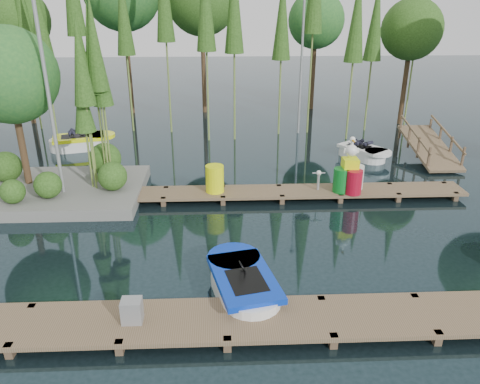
{
  "coord_description": "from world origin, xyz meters",
  "views": [
    {
      "loc": [
        -0.07,
        -12.6,
        6.59
      ],
      "look_at": [
        0.5,
        0.5,
        1.1
      ],
      "focal_mm": 35.0,
      "sensor_mm": 36.0,
      "label": 1
    }
  ],
  "objects_px": {
    "boat_yellow_far": "(81,142)",
    "utility_cabinet": "(132,311)",
    "drum_cluster": "(350,176)",
    "island": "(35,106)",
    "boat_blue": "(243,286)",
    "yellow_barrel": "(215,179)"
  },
  "relations": [
    {
      "from": "utility_cabinet",
      "to": "boat_yellow_far",
      "type": "bearing_deg",
      "value": 109.29
    },
    {
      "from": "boat_blue",
      "to": "drum_cluster",
      "type": "bearing_deg",
      "value": 42.05
    },
    {
      "from": "yellow_barrel",
      "to": "utility_cabinet",
      "type": "bearing_deg",
      "value": -103.53
    },
    {
      "from": "island",
      "to": "boat_blue",
      "type": "distance_m",
      "value": 9.84
    },
    {
      "from": "boat_blue",
      "to": "yellow_barrel",
      "type": "relative_size",
      "value": 3.3
    },
    {
      "from": "yellow_barrel",
      "to": "boat_blue",
      "type": "bearing_deg",
      "value": -83.13
    },
    {
      "from": "boat_blue",
      "to": "island",
      "type": "bearing_deg",
      "value": 122.86
    },
    {
      "from": "utility_cabinet",
      "to": "drum_cluster",
      "type": "xyz_separation_m",
      "value": [
        6.38,
        6.85,
        0.31
      ]
    },
    {
      "from": "island",
      "to": "drum_cluster",
      "type": "distance_m",
      "value": 10.99
    },
    {
      "from": "boat_yellow_far",
      "to": "utility_cabinet",
      "type": "relative_size",
      "value": 6.21
    },
    {
      "from": "boat_yellow_far",
      "to": "utility_cabinet",
      "type": "distance_m",
      "value": 14.01
    },
    {
      "from": "island",
      "to": "boat_yellow_far",
      "type": "relative_size",
      "value": 2.1
    },
    {
      "from": "island",
      "to": "yellow_barrel",
      "type": "xyz_separation_m",
      "value": [
        6.01,
        -0.79,
        -2.41
      ]
    },
    {
      "from": "island",
      "to": "boat_yellow_far",
      "type": "distance_m",
      "value": 6.15
    },
    {
      "from": "boat_yellow_far",
      "to": "drum_cluster",
      "type": "height_order",
      "value": "drum_cluster"
    },
    {
      "from": "boat_blue",
      "to": "boat_yellow_far",
      "type": "xyz_separation_m",
      "value": [
        -7.01,
        12.02,
        0.03
      ]
    },
    {
      "from": "boat_yellow_far",
      "to": "drum_cluster",
      "type": "bearing_deg",
      "value": -25.8
    },
    {
      "from": "island",
      "to": "boat_yellow_far",
      "type": "xyz_separation_m",
      "value": [
        -0.3,
        5.43,
        -2.87
      ]
    },
    {
      "from": "island",
      "to": "yellow_barrel",
      "type": "relative_size",
      "value": 7.12
    },
    {
      "from": "island",
      "to": "drum_cluster",
      "type": "relative_size",
      "value": 3.46
    },
    {
      "from": "boat_yellow_far",
      "to": "utility_cabinet",
      "type": "height_order",
      "value": "boat_yellow_far"
    },
    {
      "from": "utility_cabinet",
      "to": "drum_cluster",
      "type": "distance_m",
      "value": 9.36
    }
  ]
}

